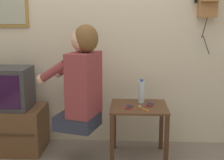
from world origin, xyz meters
The scene contains 10 objects.
wall_back centered at (0.00, 1.08, 1.27)m, with size 6.80×0.05×2.55m.
side_table centered at (0.42, 0.63, 0.43)m, with size 0.55×0.50×0.54m.
person centered at (-0.12, 0.54, 0.81)m, with size 0.60×0.51×0.98m.
tv_stand centered at (-0.94, 0.76, 0.23)m, with size 0.75×0.46×0.47m.
television centered at (-0.91, 0.74, 0.68)m, with size 0.46×0.38×0.42m.
framed_picture centered at (-0.97, 1.04, 1.50)m, with size 0.43×0.03×0.45m.
cell_phone_held centered at (0.32, 0.57, 0.55)m, with size 0.08×0.13×0.01m.
cell_phone_spare centered at (0.53, 0.66, 0.55)m, with size 0.09×0.14×0.01m.
water_bottle centered at (0.44, 0.75, 0.65)m, with size 0.06×0.06×0.24m.
toothbrush centered at (0.45, 0.51, 0.55)m, with size 0.10×0.15×0.02m.
Camera 1 is at (0.30, -2.28, 1.39)m, focal length 50.00 mm.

